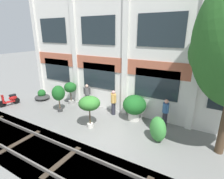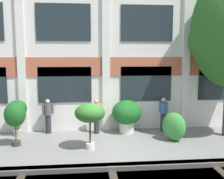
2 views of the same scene
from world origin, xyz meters
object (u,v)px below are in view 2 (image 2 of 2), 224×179
object	(u,v)px
potted_plant_terracotta_small	(90,114)
resident_watching_tracks	(163,113)
resident_by_doorway	(48,115)
potted_plant_fluted_column	(127,114)
potted_plant_low_pan	(15,115)
resident_near_plants	(97,115)
topiary_hedge	(174,127)
potted_plant_tall_urn	(17,110)

from	to	relation	value
potted_plant_terracotta_small	resident_watching_tracks	xyz separation A→B (m)	(3.55, 2.13, -0.53)
resident_by_doorway	potted_plant_fluted_column	bearing A→B (deg)	69.46
potted_plant_terracotta_small	potted_plant_low_pan	xyz separation A→B (m)	(-2.99, 0.63, -0.15)
potted_plant_low_pan	resident_by_doorway	bearing A→B (deg)	57.19
resident_near_plants	topiary_hedge	xyz separation A→B (m)	(3.25, -1.38, -0.25)
potted_plant_fluted_column	resident_by_doorway	size ratio (longest dim) A/B	0.96
potted_plant_low_pan	topiary_hedge	xyz separation A→B (m)	(6.56, 0.02, -0.64)
potted_plant_low_pan	resident_by_doorway	world-z (taller)	potted_plant_low_pan
potted_plant_terracotta_small	potted_plant_fluted_column	distance (m)	2.74
topiary_hedge	potted_plant_low_pan	bearing A→B (deg)	-179.85
potted_plant_low_pan	potted_plant_tall_urn	size ratio (longest dim) A/B	1.10
resident_watching_tracks	topiary_hedge	bearing A→B (deg)	54.77
potted_plant_fluted_column	potted_plant_terracotta_small	bearing A→B (deg)	-130.43
potted_plant_terracotta_small	potted_plant_fluted_column	xyz separation A→B (m)	(1.75, 2.05, -0.50)
potted_plant_terracotta_small	potted_plant_low_pan	world-z (taller)	potted_plant_terracotta_small
potted_plant_low_pan	resident_watching_tracks	size ratio (longest dim) A/B	1.10
resident_watching_tracks	resident_near_plants	world-z (taller)	resident_watching_tracks
potted_plant_tall_urn	resident_watching_tracks	world-z (taller)	same
resident_watching_tracks	resident_near_plants	size ratio (longest dim) A/B	1.01
potted_plant_fluted_column	topiary_hedge	world-z (taller)	potted_plant_fluted_column
potted_plant_tall_urn	topiary_hedge	bearing A→B (deg)	-11.39
potted_plant_tall_urn	potted_plant_fluted_column	xyz separation A→B (m)	(5.01, 0.02, -0.28)
resident_watching_tracks	potted_plant_fluted_column	bearing A→B (deg)	-33.90
potted_plant_low_pan	potted_plant_fluted_column	bearing A→B (deg)	16.68
potted_plant_low_pan	resident_near_plants	bearing A→B (deg)	22.94
potted_plant_terracotta_small	resident_by_doorway	size ratio (longest dim) A/B	1.12
potted_plant_fluted_column	resident_watching_tracks	world-z (taller)	resident_watching_tracks
resident_watching_tracks	topiary_hedge	world-z (taller)	resident_watching_tracks
potted_plant_tall_urn	potted_plant_fluted_column	size ratio (longest dim) A/B	1.06
potted_plant_low_pan	potted_plant_fluted_column	size ratio (longest dim) A/B	1.16
resident_by_doorway	resident_watching_tracks	world-z (taller)	resident_watching_tracks
potted_plant_terracotta_small	potted_plant_low_pan	distance (m)	3.06
potted_plant_terracotta_small	topiary_hedge	distance (m)	3.72
potted_plant_terracotta_small	potted_plant_low_pan	bearing A→B (deg)	168.04
potted_plant_tall_urn	resident_watching_tracks	distance (m)	6.82
potted_plant_tall_urn	potted_plant_terracotta_small	bearing A→B (deg)	-31.85
potted_plant_terracotta_small	resident_near_plants	size ratio (longest dim) A/B	1.12
potted_plant_terracotta_small	resident_watching_tracks	size ratio (longest dim) A/B	1.11
potted_plant_tall_urn	topiary_hedge	xyz separation A→B (m)	(6.84, -1.38, -0.56)
potted_plant_tall_urn	resident_by_doorway	bearing A→B (deg)	10.05
potted_plant_low_pan	potted_plant_fluted_column	world-z (taller)	potted_plant_low_pan
potted_plant_low_pan	resident_watching_tracks	bearing A→B (deg)	12.92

